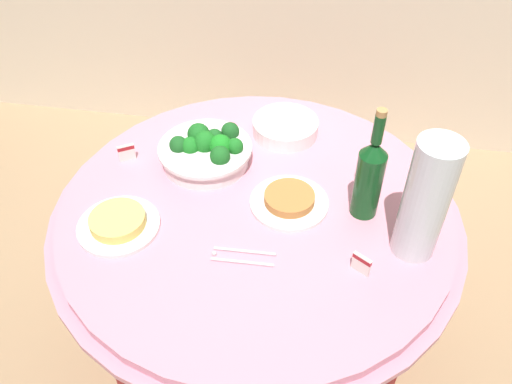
{
  "coord_description": "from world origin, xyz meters",
  "views": [
    {
      "loc": [
        0.17,
        -1.05,
        1.79
      ],
      "look_at": [
        0.0,
        0.0,
        0.79
      ],
      "focal_mm": 37.47,
      "sensor_mm": 36.0,
      "label": 1
    }
  ],
  "objects": [
    {
      "name": "serving_tongs",
      "position": [
        -0.0,
        -0.19,
        0.74
      ],
      "size": [
        0.17,
        0.05,
        0.01
      ],
      "color": "silver",
      "rests_on": "buffet_table"
    },
    {
      "name": "decorative_fruit_vase",
      "position": [
        0.42,
        -0.09,
        0.89
      ],
      "size": [
        0.11,
        0.11,
        0.34
      ],
      "color": "silver",
      "rests_on": "buffet_table"
    },
    {
      "name": "label_placard_mid",
      "position": [
        -0.42,
        0.13,
        0.77
      ],
      "size": [
        0.05,
        0.03,
        0.05
      ],
      "color": "white",
      "rests_on": "buffet_table"
    },
    {
      "name": "broccoli_bowl",
      "position": [
        -0.18,
        0.16,
        0.79
      ],
      "size": [
        0.28,
        0.28,
        0.12
      ],
      "color": "white",
      "rests_on": "buffet_table"
    },
    {
      "name": "food_plate_peanuts",
      "position": [
        0.09,
        0.02,
        0.75
      ],
      "size": [
        0.22,
        0.22,
        0.04
      ],
      "color": "white",
      "rests_on": "buffet_table"
    },
    {
      "name": "label_placard_front",
      "position": [
        0.29,
        -0.19,
        0.77
      ],
      "size": [
        0.05,
        0.03,
        0.05
      ],
      "color": "white",
      "rests_on": "buffet_table"
    },
    {
      "name": "plate_stack",
      "position": [
        0.04,
        0.34,
        0.77
      ],
      "size": [
        0.21,
        0.21,
        0.05
      ],
      "color": "white",
      "rests_on": "buffet_table"
    },
    {
      "name": "food_plate_noodles",
      "position": [
        -0.35,
        -0.14,
        0.76
      ],
      "size": [
        0.22,
        0.22,
        0.04
      ],
      "color": "white",
      "rests_on": "buffet_table"
    },
    {
      "name": "wine_bottle",
      "position": [
        0.29,
        0.02,
        0.87
      ],
      "size": [
        0.07,
        0.07,
        0.34
      ],
      "color": "#0F4319",
      "rests_on": "buffet_table"
    },
    {
      "name": "ground_plane",
      "position": [
        0.0,
        0.0,
        0.0
      ],
      "size": [
        6.0,
        6.0,
        0.0
      ],
      "primitive_type": "plane",
      "color": "#9E7F5B"
    },
    {
      "name": "buffet_table",
      "position": [
        0.0,
        0.0,
        0.38
      ],
      "size": [
        1.16,
        1.16,
        0.74
      ],
      "color": "maroon",
      "rests_on": "ground_plane"
    }
  ]
}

